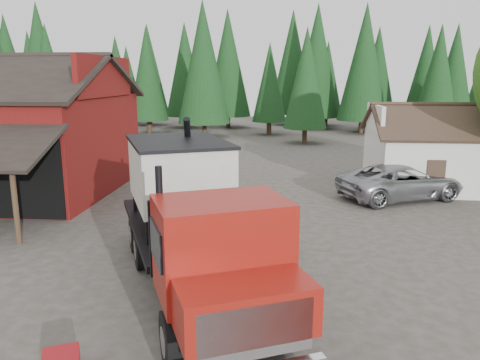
{
  "coord_description": "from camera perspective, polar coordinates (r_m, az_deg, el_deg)",
  "views": [
    {
      "loc": [
        3.89,
        -13.32,
        5.94
      ],
      "look_at": [
        2.21,
        5.48,
        1.8
      ],
      "focal_mm": 35.0,
      "sensor_mm": 36.0,
      "label": 1
    }
  ],
  "objects": [
    {
      "name": "ground",
      "position": [
        15.1,
        -10.46,
        -11.03
      ],
      "size": [
        120.0,
        120.0,
        0.0
      ],
      "primitive_type": "plane",
      "color": "#3F3932",
      "rests_on": "ground"
    },
    {
      "name": "farmhouse",
      "position": [
        28.17,
        23.93,
        2.58
      ],
      "size": [
        8.6,
        6.42,
        4.65
      ],
      "color": "silver",
      "rests_on": "ground"
    },
    {
      "name": "conifer_backdrop",
      "position": [
        55.77,
        1.08,
        6.26
      ],
      "size": [
        76.0,
        16.0,
        16.0
      ],
      "primitive_type": null,
      "color": "#113317",
      "rests_on": "ground"
    },
    {
      "name": "near_pine_b",
      "position": [
        43.37,
        8.08,
        12.19
      ],
      "size": [
        3.96,
        3.96,
        10.4
      ],
      "color": "#382619",
      "rests_on": "ground"
    },
    {
      "name": "near_pine_d",
      "position": [
        47.99,
        -4.5,
        14.08
      ],
      "size": [
        5.28,
        5.28,
        13.4
      ],
      "color": "#382619",
      "rests_on": "ground"
    },
    {
      "name": "feed_truck",
      "position": [
        13.01,
        -5.84,
        -4.34
      ],
      "size": [
        6.72,
        10.75,
        4.74
      ],
      "rotation": [
        0.0,
        0.0,
        0.41
      ],
      "color": "black",
      "rests_on": "ground"
    },
    {
      "name": "silver_car",
      "position": [
        24.6,
        19.03,
        -0.2
      ],
      "size": [
        6.91,
        5.16,
        1.74
      ],
      "primitive_type": "imported",
      "rotation": [
        0.0,
        0.0,
        1.98
      ],
      "color": "#97989E",
      "rests_on": "ground"
    }
  ]
}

